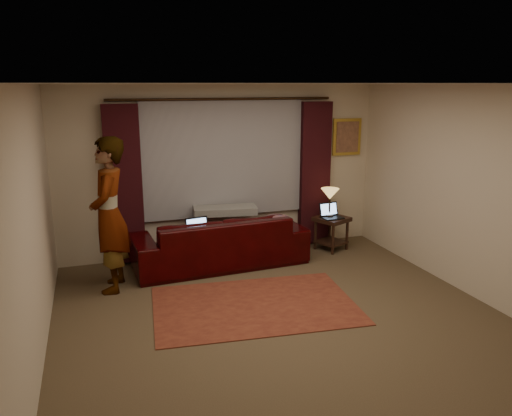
{
  "coord_description": "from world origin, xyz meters",
  "views": [
    {
      "loc": [
        -1.93,
        -4.87,
        2.6
      ],
      "look_at": [
        0.1,
        1.2,
        1.0
      ],
      "focal_mm": 35.0,
      "sensor_mm": 36.0,
      "label": 1
    }
  ],
  "objects_px": {
    "person": "(109,215)",
    "sofa": "(219,231)",
    "end_table": "(331,233)",
    "laptop_sofa": "(200,228)",
    "tiffany_lamp": "(330,203)",
    "laptop_table": "(333,211)"
  },
  "relations": [
    {
      "from": "person",
      "to": "sofa",
      "type": "bearing_deg",
      "value": 116.48
    },
    {
      "from": "sofa",
      "to": "end_table",
      "type": "xyz_separation_m",
      "value": [
        1.87,
        0.1,
        -0.24
      ]
    },
    {
      "from": "laptop_sofa",
      "to": "tiffany_lamp",
      "type": "height_order",
      "value": "tiffany_lamp"
    },
    {
      "from": "sofa",
      "to": "person",
      "type": "distance_m",
      "value": 1.67
    },
    {
      "from": "sofa",
      "to": "tiffany_lamp",
      "type": "bearing_deg",
      "value": -179.31
    },
    {
      "from": "sofa",
      "to": "tiffany_lamp",
      "type": "xyz_separation_m",
      "value": [
        1.84,
        0.14,
        0.26
      ]
    },
    {
      "from": "tiffany_lamp",
      "to": "laptop_table",
      "type": "height_order",
      "value": "tiffany_lamp"
    },
    {
      "from": "tiffany_lamp",
      "to": "person",
      "type": "distance_m",
      "value": 3.43
    },
    {
      "from": "sofa",
      "to": "laptop_sofa",
      "type": "bearing_deg",
      "value": 23.08
    },
    {
      "from": "laptop_table",
      "to": "sofa",
      "type": "bearing_deg",
      "value": 174.48
    },
    {
      "from": "tiffany_lamp",
      "to": "laptop_table",
      "type": "xyz_separation_m",
      "value": [
        0.01,
        -0.1,
        -0.11
      ]
    },
    {
      "from": "laptop_sofa",
      "to": "tiffany_lamp",
      "type": "relative_size",
      "value": 0.79
    },
    {
      "from": "sofa",
      "to": "person",
      "type": "bearing_deg",
      "value": 12.75
    },
    {
      "from": "laptop_sofa",
      "to": "end_table",
      "type": "relative_size",
      "value": 0.68
    },
    {
      "from": "laptop_sofa",
      "to": "tiffany_lamp",
      "type": "xyz_separation_m",
      "value": [
        2.16,
        0.29,
        0.14
      ]
    },
    {
      "from": "tiffany_lamp",
      "to": "laptop_table",
      "type": "relative_size",
      "value": 1.31
    },
    {
      "from": "laptop_sofa",
      "to": "end_table",
      "type": "xyz_separation_m",
      "value": [
        2.19,
        0.25,
        -0.36
      ]
    },
    {
      "from": "laptop_sofa",
      "to": "tiffany_lamp",
      "type": "distance_m",
      "value": 2.18
    },
    {
      "from": "sofa",
      "to": "end_table",
      "type": "height_order",
      "value": "sofa"
    },
    {
      "from": "laptop_sofa",
      "to": "person",
      "type": "bearing_deg",
      "value": -176.8
    },
    {
      "from": "laptop_sofa",
      "to": "end_table",
      "type": "bearing_deg",
      "value": -3.56
    },
    {
      "from": "end_table",
      "to": "sofa",
      "type": "bearing_deg",
      "value": -177.08
    }
  ]
}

